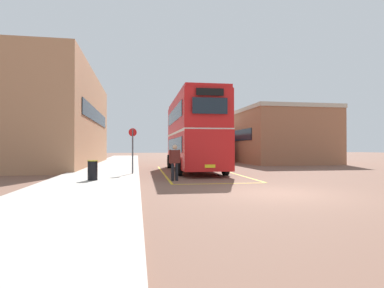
# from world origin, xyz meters

# --- Properties ---
(ground_plane) EXTENTS (135.60, 135.60, 0.00)m
(ground_plane) POSITION_xyz_m (0.00, 14.40, 0.00)
(ground_plane) COLOR brown
(sidewalk_left) EXTENTS (4.00, 57.60, 0.14)m
(sidewalk_left) POSITION_xyz_m (-6.50, 16.80, 0.07)
(sidewalk_left) COLOR #B2ADA3
(sidewalk_left) RESTS_ON ground
(brick_building_left) EXTENTS (6.52, 19.30, 7.70)m
(brick_building_left) POSITION_xyz_m (-11.33, 18.31, 3.85)
(brick_building_left) COLOR #AD7A56
(brick_building_left) RESTS_ON ground
(depot_building_right) EXTENTS (8.01, 17.19, 5.38)m
(depot_building_right) POSITION_xyz_m (9.44, 23.40, 2.69)
(depot_building_right) COLOR #9E6647
(depot_building_right) RESTS_ON ground
(double_decker_bus) EXTENTS (3.01, 10.41, 4.75)m
(double_decker_bus) POSITION_xyz_m (-1.00, 10.25, 2.51)
(double_decker_bus) COLOR black
(double_decker_bus) RESTS_ON ground
(single_deck_bus) EXTENTS (2.99, 9.42, 3.02)m
(single_deck_bus) POSITION_xyz_m (3.23, 24.95, 1.64)
(single_deck_bus) COLOR black
(single_deck_bus) RESTS_ON ground
(pedestrian_boarding) EXTENTS (0.54, 0.38, 1.68)m
(pedestrian_boarding) POSITION_xyz_m (-2.89, 4.57, 0.97)
(pedestrian_boarding) COLOR black
(pedestrian_boarding) RESTS_ON ground
(litter_bin) EXTENTS (0.44, 0.44, 0.86)m
(litter_bin) POSITION_xyz_m (-6.50, 4.08, 0.57)
(litter_bin) COLOR black
(litter_bin) RESTS_ON sidewalk_left
(bus_stop_sign) EXTENTS (0.44, 0.11, 2.45)m
(bus_stop_sign) POSITION_xyz_m (-4.85, 7.38, 1.62)
(bus_stop_sign) COLOR #4C4C51
(bus_stop_sign) RESTS_ON sidewalk_left
(bay_marking_yellow) EXTENTS (4.45, 12.43, 0.01)m
(bay_marking_yellow) POSITION_xyz_m (-1.01, 8.31, 0.00)
(bay_marking_yellow) COLOR gold
(bay_marking_yellow) RESTS_ON ground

